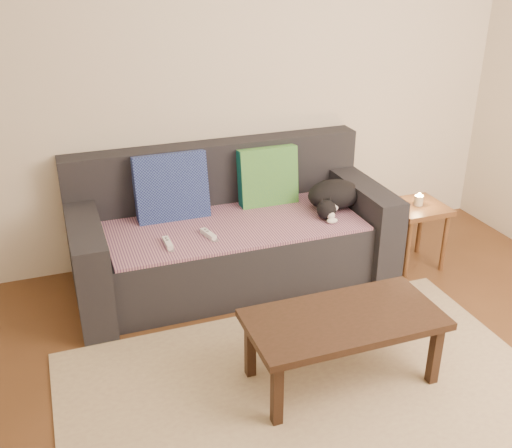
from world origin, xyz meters
name	(u,v)px	position (x,y,z in m)	size (l,w,h in m)	color
ground	(331,429)	(0.00, 0.00, 0.00)	(4.50, 4.50, 0.00)	brown
back_wall	(209,77)	(0.00, 2.00, 1.30)	(4.50, 0.04, 2.60)	beige
sofa	(231,235)	(0.00, 1.57, 0.31)	(2.10, 0.94, 0.87)	#232328
throw_blanket	(234,225)	(0.00, 1.48, 0.43)	(1.66, 0.74, 0.02)	#4D2B51
cushion_navy	(171,190)	(-0.35, 1.74, 0.63)	(0.48, 0.12, 0.48)	#131952
cushion_green	(268,177)	(0.33, 1.74, 0.63)	(0.42, 0.10, 0.42)	#0D544E
cat	(334,196)	(0.72, 1.47, 0.54)	(0.46, 0.43, 0.20)	black
wii_remote_a	(168,243)	(-0.48, 1.32, 0.46)	(0.15, 0.04, 0.03)	white
wii_remote_b	(208,234)	(-0.21, 1.35, 0.46)	(0.15, 0.04, 0.03)	white
side_table	(417,216)	(1.28, 1.28, 0.38)	(0.37, 0.37, 0.46)	brown
candle	(419,200)	(1.28, 1.28, 0.50)	(0.06, 0.06, 0.09)	beige
rug	(318,407)	(0.00, 0.15, 0.01)	(2.50, 1.80, 0.01)	tan
coffee_table	(344,325)	(0.20, 0.31, 0.35)	(1.00, 0.50, 0.40)	black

